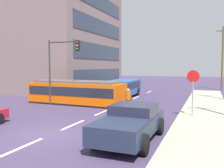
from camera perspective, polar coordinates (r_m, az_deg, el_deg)
name	(u,v)px	position (r m, az deg, el deg)	size (l,w,h in m)	color
ground_plane	(121,104)	(21.18, 2.06, -4.72)	(120.00, 120.00, 0.00)	#3E3350
sidewalk_curb_right	(204,119)	(16.07, 20.70, -7.61)	(3.20, 36.00, 0.14)	#9B9E88
lane_stripe_0	(23,147)	(10.89, -20.01, -13.57)	(0.16, 2.40, 0.01)	silver
lane_stripe_1	(73,125)	(14.02, -8.99, -9.37)	(0.16, 2.40, 0.01)	silver
lane_stripe_2	(102,112)	(17.51, -2.31, -6.59)	(0.16, 2.40, 0.01)	silver
lane_stripe_3	(136,98)	(25.65, 5.58, -3.16)	(0.16, 2.40, 0.01)	silver
lane_stripe_4	(149,92)	(31.43, 8.57, -1.83)	(0.16, 2.40, 0.01)	silver
corner_building	(48,10)	(37.49, -14.73, 16.26)	(16.53, 16.67, 22.40)	slate
streetcar_tram	(76,92)	(21.40, -8.31, -1.83)	(8.57, 2.90, 2.03)	#E15407
city_bus	(123,87)	(26.04, 2.49, -0.77)	(2.68, 6.04, 1.78)	#295393
pedestrian_crossing	(128,99)	(17.71, 3.79, -3.39)	(0.46, 0.36, 1.67)	#173140
pickup_truck_parked	(131,123)	(10.92, 4.35, -8.96)	(2.33, 5.02, 1.55)	#212A3F
stop_sign	(193,83)	(16.21, 18.32, 0.14)	(0.76, 0.07, 2.88)	gray
traffic_light_mast	(61,60)	(20.69, -11.85, 5.53)	(2.93, 0.33, 5.44)	#333333
utility_pole_far	(223,57)	(36.83, 24.32, 5.74)	(1.80, 0.24, 8.65)	brown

